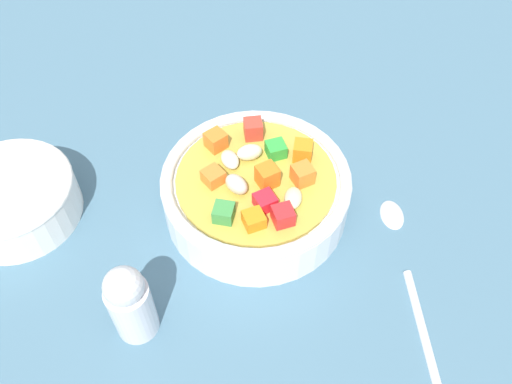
% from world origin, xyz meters
% --- Properties ---
extents(ground_plane, '(1.40, 1.40, 0.02)m').
position_xyz_m(ground_plane, '(0.00, 0.00, -0.01)').
color(ground_plane, '#42667A').
extents(soup_bowl_main, '(0.18, 0.18, 0.07)m').
position_xyz_m(soup_bowl_main, '(0.00, -0.00, 0.03)').
color(soup_bowl_main, white).
rests_on(soup_bowl_main, ground_plane).
extents(spoon, '(0.05, 0.20, 0.01)m').
position_xyz_m(spoon, '(0.12, -0.10, 0.00)').
color(spoon, silver).
rests_on(spoon, ground_plane).
extents(side_bowl_small, '(0.12, 0.12, 0.05)m').
position_xyz_m(side_bowl_small, '(-0.23, 0.05, 0.02)').
color(side_bowl_small, white).
rests_on(side_bowl_small, ground_plane).
extents(pepper_shaker, '(0.04, 0.04, 0.08)m').
position_xyz_m(pepper_shaker, '(-0.13, -0.10, 0.04)').
color(pepper_shaker, silver).
rests_on(pepper_shaker, ground_plane).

